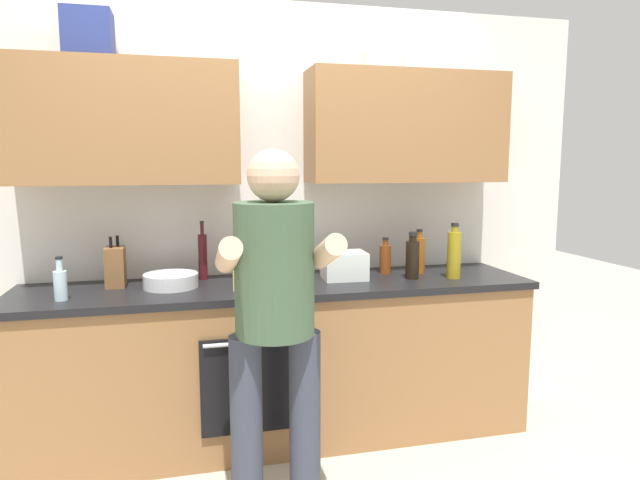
{
  "coord_description": "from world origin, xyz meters",
  "views": [
    {
      "loc": [
        -0.5,
        -2.99,
        1.56
      ],
      "look_at": [
        0.2,
        -0.1,
        1.15
      ],
      "focal_mm": 31.11,
      "sensor_mm": 36.0,
      "label": 1
    }
  ],
  "objects": [
    {
      "name": "grocery_bag_bread",
      "position": [
        -0.18,
        -0.09,
        0.98
      ],
      "size": [
        0.18,
        0.17,
        0.16
      ],
      "primitive_type": "cube",
      "rotation": [
        0.0,
        0.0,
        -0.16
      ],
      "color": "tan",
      "rests_on": "counter"
    },
    {
      "name": "ground_plane",
      "position": [
        0.0,
        0.0,
        0.0
      ],
      "size": [
        12.0,
        12.0,
        0.0
      ],
      "primitive_type": "plane",
      "color": "#B2A893"
    },
    {
      "name": "cup_coffee",
      "position": [
        0.04,
        -0.1,
        0.94
      ],
      "size": [
        0.07,
        0.07,
        0.09
      ],
      "primitive_type": "cylinder",
      "color": "white",
      "rests_on": "counter"
    },
    {
      "name": "grocery_bag_produce",
      "position": [
        0.38,
        0.03,
        0.98
      ],
      "size": [
        0.26,
        0.22,
        0.16
      ],
      "primitive_type": "cube",
      "rotation": [
        0.0,
        0.0,
        -0.05
      ],
      "color": "silver",
      "rests_on": "counter"
    },
    {
      "name": "bottle_wine",
      "position": [
        -0.41,
        0.21,
        1.04
      ],
      "size": [
        0.05,
        0.05,
        0.34
      ],
      "color": "#471419",
      "rests_on": "counter"
    },
    {
      "name": "bottle_hotsauce",
      "position": [
        -0.11,
        0.19,
        1.02
      ],
      "size": [
        0.07,
        0.07,
        0.3
      ],
      "color": "red",
      "rests_on": "counter"
    },
    {
      "name": "bottle_water",
      "position": [
        -1.1,
        -0.13,
        0.98
      ],
      "size": [
        0.06,
        0.06,
        0.22
      ],
      "color": "silver",
      "rests_on": "counter"
    },
    {
      "name": "bottle_soy",
      "position": [
        0.76,
        -0.05,
        1.02
      ],
      "size": [
        0.08,
        0.08,
        0.27
      ],
      "color": "black",
      "rests_on": "counter"
    },
    {
      "name": "bottle_oil",
      "position": [
        1.0,
        -0.1,
        1.04
      ],
      "size": [
        0.08,
        0.08,
        0.32
      ],
      "color": "olive",
      "rests_on": "counter"
    },
    {
      "name": "mixing_bowl",
      "position": [
        -0.59,
        0.04,
        0.94
      ],
      "size": [
        0.29,
        0.29,
        0.08
      ],
      "primitive_type": "cylinder",
      "color": "silver",
      "rests_on": "counter"
    },
    {
      "name": "person_standing",
      "position": [
        -0.14,
        -0.71,
        0.96
      ],
      "size": [
        0.49,
        0.45,
        1.62
      ],
      "color": "#383D4C",
      "rests_on": "ground"
    },
    {
      "name": "back_wall_unit",
      "position": [
        -0.01,
        0.27,
        1.5
      ],
      "size": [
        4.0,
        0.38,
        2.5
      ],
      "color": "silver",
      "rests_on": "ground"
    },
    {
      "name": "bottle_vinegar",
      "position": [
        0.67,
        0.13,
        0.99
      ],
      "size": [
        0.07,
        0.07,
        0.22
      ],
      "color": "brown",
      "rests_on": "counter"
    },
    {
      "name": "knife_block",
      "position": [
        -0.88,
        0.13,
        1.01
      ],
      "size": [
        0.1,
        0.14,
        0.28
      ],
      "color": "brown",
      "rests_on": "counter"
    },
    {
      "name": "bottle_juice",
      "position": [
        0.09,
        0.13,
        1.01
      ],
      "size": [
        0.06,
        0.06,
        0.26
      ],
      "color": "orange",
      "rests_on": "counter"
    },
    {
      "name": "bottle_syrup",
      "position": [
        0.87,
        0.09,
        1.01
      ],
      "size": [
        0.07,
        0.07,
        0.27
      ],
      "color": "#8C4C14",
      "rests_on": "counter"
    },
    {
      "name": "counter",
      "position": [
        -0.0,
        -0.0,
        0.45
      ],
      "size": [
        2.84,
        0.67,
        0.9
      ],
      "color": "olive",
      "rests_on": "ground"
    }
  ]
}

